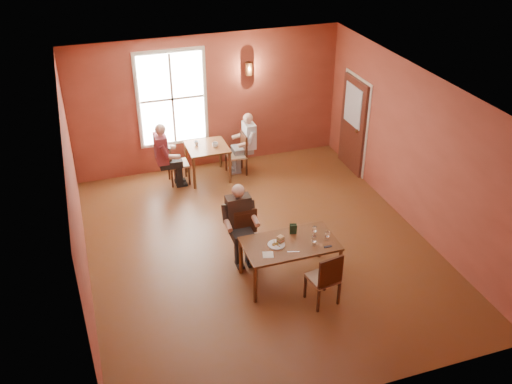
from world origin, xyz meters
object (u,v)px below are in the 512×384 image
object	(u,v)px
chair_diner_main	(249,239)
diner_white	(237,146)
main_table	(290,261)
chair_diner_maroon	(178,163)
chair_empty	(323,277)
diner_maroon	(176,153)
chair_diner_white	(236,154)
diner_main	(249,230)
second_table	(208,162)

from	to	relation	value
chair_diner_main	diner_white	distance (m)	3.30
main_table	chair_diner_maroon	world-z (taller)	chair_diner_maroon
chair_empty	diner_white	distance (m)	4.56
diner_white	diner_maroon	bearing A→B (deg)	90.00
diner_white	diner_maroon	size ratio (longest dim) A/B	0.94
main_table	chair_diner_main	distance (m)	0.83
chair_empty	diner_white	world-z (taller)	diner_white
chair_diner_white	diner_maroon	world-z (taller)	diner_maroon
chair_diner_main	chair_diner_maroon	distance (m)	3.26
main_table	diner_white	distance (m)	3.88
chair_empty	diner_maroon	bearing A→B (deg)	97.37
diner_white	diner_maroon	xyz separation A→B (m)	(-1.36, 0.00, 0.04)
diner_maroon	chair_diner_main	bearing A→B (deg)	10.48
diner_main	chair_diner_maroon	world-z (taller)	diner_main
chair_diner_main	diner_main	xyz separation A→B (m)	(0.00, -0.03, 0.21)
chair_empty	chair_diner_white	size ratio (longest dim) A/B	1.03
chair_diner_main	diner_maroon	xyz separation A→B (m)	(-0.59, 3.21, 0.23)
main_table	diner_white	size ratio (longest dim) A/B	1.17
main_table	chair_diner_white	world-z (taller)	chair_diner_white
main_table	diner_main	xyz separation A→B (m)	(-0.50, 0.62, 0.32)
diner_main	diner_white	bearing A→B (deg)	-103.31
second_table	main_table	bearing A→B (deg)	-83.88
diner_main	main_table	bearing A→B (deg)	128.88
chair_empty	diner_maroon	xyz separation A→B (m)	(-1.37, 4.56, 0.22)
main_table	diner_main	size ratio (longest dim) A/B	1.12
chair_diner_main	second_table	distance (m)	3.21
chair_diner_maroon	chair_diner_main	bearing A→B (deg)	9.96
chair_diner_maroon	diner_maroon	world-z (taller)	diner_maroon
chair_empty	chair_diner_maroon	xyz separation A→B (m)	(-1.34, 4.56, -0.01)
chair_diner_main	chair_diner_white	xyz separation A→B (m)	(0.74, 3.21, -0.01)
diner_white	chair_empty	bearing A→B (deg)	-179.83
second_table	diner_main	bearing A→B (deg)	-91.53
second_table	diner_white	bearing A→B (deg)	0.00
chair_diner_white	diner_maroon	bearing A→B (deg)	90.00
diner_main	chair_empty	xyz separation A→B (m)	(0.78, -1.32, -0.21)
main_table	diner_main	world-z (taller)	diner_main
main_table	chair_diner_main	bearing A→B (deg)	127.57
main_table	chair_diner_white	bearing A→B (deg)	86.49
diner_white	main_table	bearing A→B (deg)	176.05
chair_empty	second_table	size ratio (longest dim) A/B	1.10
diner_main	diner_maroon	world-z (taller)	diner_maroon
chair_empty	chair_diner_white	bearing A→B (deg)	81.14
chair_empty	chair_diner_maroon	size ratio (longest dim) A/B	1.03
main_table	diner_white	world-z (taller)	diner_white
second_table	diner_white	world-z (taller)	diner_white
second_table	chair_diner_maroon	size ratio (longest dim) A/B	0.93
main_table	chair_diner_maroon	size ratio (longest dim) A/B	1.65
second_table	chair_diner_main	bearing A→B (deg)	-91.54
chair_diner_main	diner_maroon	distance (m)	3.27
diner_maroon	chair_diner_white	bearing A→B (deg)	90.00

